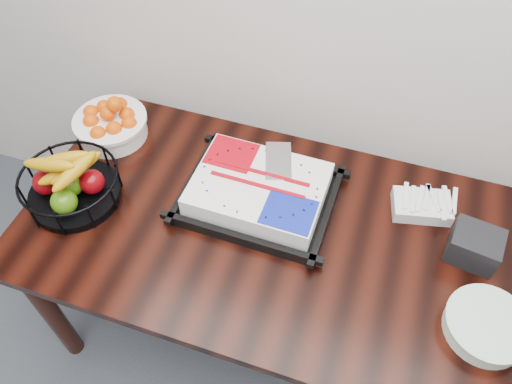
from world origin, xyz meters
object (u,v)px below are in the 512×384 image
(tangerine_bowl, at_px, (110,120))
(napkin_box, at_px, (474,246))
(fruit_basket, at_px, (71,184))
(plate_stack, at_px, (486,326))
(table, at_px, (287,248))
(cake_tray, at_px, (259,191))

(tangerine_bowl, height_order, napkin_box, tangerine_bowl)
(tangerine_bowl, height_order, fruit_basket, fruit_basket)
(napkin_box, bearing_deg, plate_stack, -77.69)
(table, xyz_separation_m, napkin_box, (0.58, 0.11, 0.14))
(fruit_basket, distance_m, napkin_box, 1.34)
(table, distance_m, plate_stack, 0.66)
(table, relative_size, cake_tray, 3.50)
(napkin_box, bearing_deg, fruit_basket, -171.59)
(fruit_basket, distance_m, plate_stack, 1.38)
(plate_stack, distance_m, napkin_box, 0.26)
(fruit_basket, bearing_deg, tangerine_bowl, 94.59)
(table, bearing_deg, plate_stack, -12.73)
(table, height_order, napkin_box, napkin_box)
(plate_stack, relative_size, napkin_box, 1.62)
(table, bearing_deg, tangerine_bowl, 163.36)
(cake_tray, distance_m, tangerine_bowl, 0.65)
(table, bearing_deg, napkin_box, 10.63)
(table, relative_size, napkin_box, 12.04)
(cake_tray, height_order, fruit_basket, fruit_basket)
(cake_tray, bearing_deg, tangerine_bowl, 168.87)
(cake_tray, relative_size, fruit_basket, 1.53)
(cake_tray, height_order, plate_stack, cake_tray)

